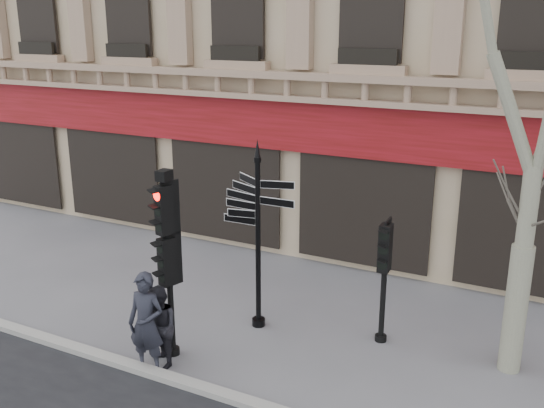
{
  "coord_description": "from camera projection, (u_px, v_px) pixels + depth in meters",
  "views": [
    {
      "loc": [
        4.53,
        -8.9,
        6.08
      ],
      "look_at": [
        -0.34,
        0.6,
        2.88
      ],
      "focal_mm": 40.0,
      "sensor_mm": 36.0,
      "label": 1
    }
  ],
  "objects": [
    {
      "name": "kerb",
      "position": [
        235.0,
        399.0,
        10.1
      ],
      "size": [
        80.0,
        0.25,
        0.12
      ],
      "primitive_type": "cube",
      "color": "gray",
      "rests_on": "ground"
    },
    {
      "name": "traffic_signal_secondary",
      "position": [
        385.0,
        261.0,
        11.59
      ],
      "size": [
        0.43,
        0.31,
        2.46
      ],
      "rotation": [
        0.0,
        0.0,
        0.05
      ],
      "color": "black",
      "rests_on": "ground"
    },
    {
      "name": "fingerpost",
      "position": [
        258.0,
        204.0,
        11.93
      ],
      "size": [
        1.88,
        1.88,
        3.95
      ],
      "rotation": [
        0.0,
        0.0,
        -0.15
      ],
      "color": "black",
      "rests_on": "ground"
    },
    {
      "name": "pedestrian_a",
      "position": [
        146.0,
        324.0,
        10.75
      ],
      "size": [
        0.75,
        0.54,
        1.91
      ],
      "primitive_type": "imported",
      "rotation": [
        0.0,
        0.0,
        0.12
      ],
      "color": "black",
      "rests_on": "ground"
    },
    {
      "name": "ground",
      "position": [
        273.0,
        362.0,
        11.31
      ],
      "size": [
        80.0,
        80.0,
        0.0
      ],
      "primitive_type": "plane",
      "color": "#59595D",
      "rests_on": "ground"
    },
    {
      "name": "pedestrian_b",
      "position": [
        159.0,
        328.0,
        10.97
      ],
      "size": [
        0.96,
        0.91,
        1.57
      ],
      "primitive_type": "imported",
      "rotation": [
        0.0,
        0.0,
        -0.58
      ],
      "color": "black",
      "rests_on": "ground"
    },
    {
      "name": "traffic_signal_main",
      "position": [
        168.0,
        242.0,
        10.93
      ],
      "size": [
        0.46,
        0.39,
        3.62
      ],
      "rotation": [
        0.0,
        0.0,
        -0.29
      ],
      "color": "black",
      "rests_on": "ground"
    }
  ]
}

